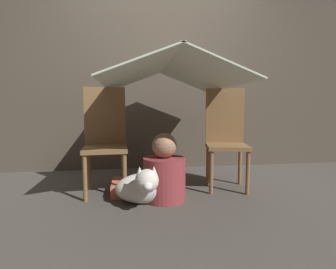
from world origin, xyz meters
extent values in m
plane|color=#47423D|center=(0.00, 0.00, 0.00)|extent=(8.80, 8.80, 0.00)
cube|color=#4C4238|center=(0.00, 1.09, 1.25)|extent=(7.00, 0.05, 2.50)
cylinder|color=brown|center=(-0.71, -0.09, 0.20)|extent=(0.04, 0.04, 0.39)
cylinder|color=brown|center=(-0.39, -0.07, 0.20)|extent=(0.04, 0.04, 0.39)
cylinder|color=brown|center=(-0.73, 0.23, 0.20)|extent=(0.04, 0.04, 0.39)
cylinder|color=brown|center=(-0.41, 0.25, 0.20)|extent=(0.04, 0.04, 0.39)
cube|color=brown|center=(-0.56, 0.08, 0.41)|extent=(0.40, 0.40, 0.04)
cube|color=brown|center=(-0.57, 0.25, 0.70)|extent=(0.38, 0.05, 0.54)
cylinder|color=brown|center=(0.37, -0.05, 0.20)|extent=(0.04, 0.04, 0.39)
cylinder|color=brown|center=(0.69, -0.11, 0.20)|extent=(0.04, 0.04, 0.39)
cylinder|color=brown|center=(0.44, 0.27, 0.20)|extent=(0.04, 0.04, 0.39)
cylinder|color=brown|center=(0.75, 0.21, 0.20)|extent=(0.04, 0.04, 0.39)
cube|color=brown|center=(0.56, 0.08, 0.41)|extent=(0.45, 0.45, 0.04)
cube|color=brown|center=(0.60, 0.25, 0.70)|extent=(0.38, 0.10, 0.54)
cube|color=silver|center=(-0.28, 0.08, 1.07)|extent=(0.57, 1.42, 0.23)
cube|color=silver|center=(0.28, 0.08, 1.07)|extent=(0.57, 1.42, 0.23)
cube|color=silver|center=(0.00, 0.08, 1.18)|extent=(0.04, 1.42, 0.01)
cylinder|color=maroon|center=(-0.06, -0.13, 0.18)|extent=(0.35, 0.35, 0.36)
sphere|color=#9E7556|center=(-0.06, -0.13, 0.46)|extent=(0.21, 0.21, 0.21)
ellipsoid|color=silver|center=(-0.22, -0.19, 0.12)|extent=(0.49, 0.20, 0.25)
sphere|color=silver|center=(-0.22, -0.38, 0.23)|extent=(0.18, 0.18, 0.18)
ellipsoid|color=silver|center=(-0.22, -0.46, 0.22)|extent=(0.07, 0.09, 0.06)
cone|color=silver|center=(-0.28, -0.38, 0.31)|extent=(0.06, 0.06, 0.08)
cone|color=silver|center=(-0.17, -0.38, 0.31)|extent=(0.06, 0.06, 0.08)
cube|color=#CC664C|center=(-0.28, 0.10, 0.05)|extent=(0.47, 0.38, 0.10)
camera|label=1|loc=(-0.33, -2.27, 0.77)|focal=28.00mm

